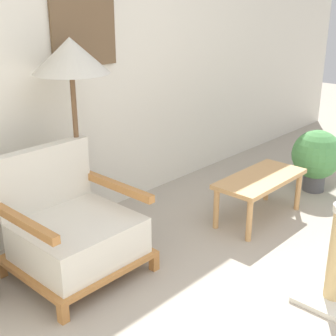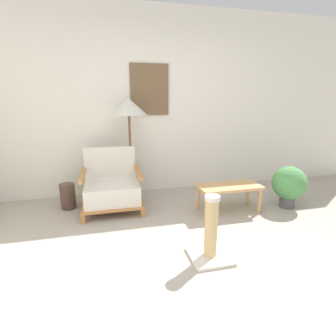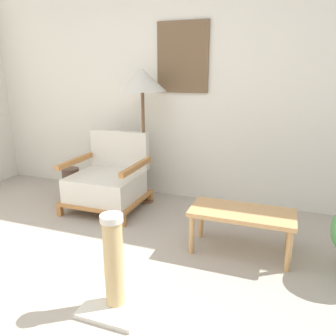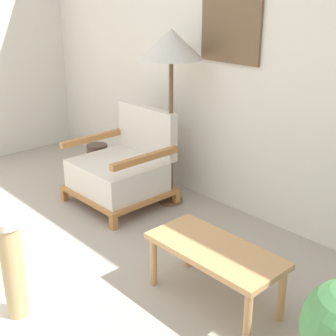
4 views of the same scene
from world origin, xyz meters
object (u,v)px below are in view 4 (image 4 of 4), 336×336
Objects in this scene: armchair at (122,169)px; floor_lamp at (171,49)px; coffee_table at (215,255)px; vase at (98,162)px; scratching_post at (15,284)px.

floor_lamp is at bearing 45.53° from armchair.
coffee_table reaches higher than vase.
floor_lamp is at bearing 147.39° from coffee_table.
vase is 2.06m from scratching_post.
floor_lamp is (0.29, 0.29, 0.99)m from armchair.
scratching_post is (0.54, -1.66, -1.06)m from floor_lamp.
vase is at bearing 163.65° from coffee_table.
coffee_table is 2.12m from vase.
armchair is 1.60m from scratching_post.
coffee_table is 1.11m from scratching_post.
armchair is 0.61m from vase.
floor_lamp reaches higher than armchair.
scratching_post is at bearing -58.71° from armchair.
coffee_table is (1.17, -0.75, -0.98)m from floor_lamp.
scratching_post is at bearing -71.92° from floor_lamp.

